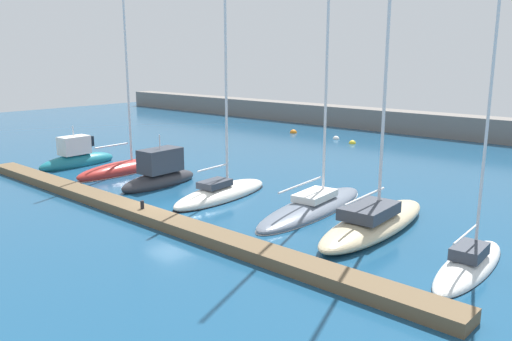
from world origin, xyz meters
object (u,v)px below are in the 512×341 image
object	(u,v)px
sailboat_sand_sixth	(374,220)
sailboat_slate_fifth	(313,205)
motorboat_charcoal_third	(160,174)
motorboat_teal_nearest	(77,158)
mooring_buoy_yellow	(352,144)
dock_bollard	(142,205)
sailboat_ivory_fourth	(221,193)
sailboat_red_second	(122,168)
mooring_buoy_orange	(293,133)
mooring_buoy_white	(336,139)
sailboat_white_seventh	(469,264)

from	to	relation	value
sailboat_sand_sixth	sailboat_slate_fifth	bearing A→B (deg)	75.12
sailboat_slate_fifth	motorboat_charcoal_third	bearing A→B (deg)	94.94
motorboat_teal_nearest	mooring_buoy_yellow	size ratio (longest dim) A/B	9.59
dock_bollard	sailboat_ivory_fourth	bearing A→B (deg)	88.31
sailboat_red_second	mooring_buoy_orange	xyz separation A→B (m)	(-3.23, 24.68, -0.40)
motorboat_teal_nearest	sailboat_sand_sixth	size ratio (longest dim) A/B	0.34
motorboat_teal_nearest	sailboat_ivory_fourth	bearing A→B (deg)	-89.29
sailboat_sand_sixth	mooring_buoy_white	distance (m)	29.20
sailboat_red_second	sailboat_sand_sixth	bearing A→B (deg)	-90.76
mooring_buoy_white	dock_bollard	xyz separation A→B (m)	(7.35, -29.72, 0.74)
mooring_buoy_orange	dock_bollard	size ratio (longest dim) A/B	1.81
mooring_buoy_white	mooring_buoy_yellow	size ratio (longest dim) A/B	0.99
motorboat_teal_nearest	mooring_buoy_white	size ratio (longest dim) A/B	9.70
motorboat_teal_nearest	mooring_buoy_orange	world-z (taller)	motorboat_teal_nearest
motorboat_charcoal_third	sailboat_slate_fifth	bearing A→B (deg)	-81.86
sailboat_white_seventh	sailboat_slate_fifth	bearing A→B (deg)	72.33
sailboat_sand_sixth	mooring_buoy_white	bearing A→B (deg)	33.65
motorboat_teal_nearest	dock_bollard	size ratio (longest dim) A/B	15.01
motorboat_teal_nearest	mooring_buoy_yellow	xyz separation A→B (m)	(10.64, 23.72, -0.57)
motorboat_charcoal_third	sailboat_white_seventh	bearing A→B (deg)	-93.74
sailboat_white_seventh	dock_bollard	distance (m)	16.36
sailboat_red_second	mooring_buoy_white	distance (m)	24.39
sailboat_slate_fifth	mooring_buoy_orange	world-z (taller)	sailboat_slate_fifth
sailboat_red_second	sailboat_white_seventh	distance (m)	25.76
sailboat_ivory_fourth	mooring_buoy_orange	distance (m)	27.96
motorboat_teal_nearest	sailboat_ivory_fourth	world-z (taller)	sailboat_ivory_fourth
motorboat_charcoal_third	mooring_buoy_orange	size ratio (longest dim) A/B	7.74
mooring_buoy_white	sailboat_red_second	bearing A→B (deg)	-96.63
sailboat_sand_sixth	mooring_buoy_orange	size ratio (longest dim) A/B	24.15
sailboat_red_second	mooring_buoy_white	xyz separation A→B (m)	(2.81, 24.22, -0.40)
sailboat_red_second	dock_bollard	distance (m)	11.56
mooring_buoy_yellow	sailboat_slate_fifth	bearing A→B (deg)	-63.50
mooring_buoy_orange	sailboat_red_second	bearing A→B (deg)	-82.55
motorboat_teal_nearest	sailboat_slate_fifth	world-z (taller)	sailboat_slate_fifth
motorboat_charcoal_third	dock_bollard	distance (m)	7.25
sailboat_sand_sixth	mooring_buoy_orange	world-z (taller)	sailboat_sand_sixth
sailboat_red_second	mooring_buoy_orange	bearing A→B (deg)	3.97
sailboat_white_seventh	motorboat_charcoal_third	bearing A→B (deg)	85.83
motorboat_teal_nearest	sailboat_white_seventh	size ratio (longest dim) A/B	0.51
mooring_buoy_white	motorboat_charcoal_third	bearing A→B (deg)	-84.82
dock_bollard	sailboat_slate_fifth	bearing A→B (deg)	51.08
sailboat_red_second	motorboat_charcoal_third	world-z (taller)	sailboat_red_second
dock_bollard	motorboat_teal_nearest	bearing A→B (deg)	162.88
sailboat_slate_fifth	dock_bollard	xyz separation A→B (m)	(-5.94, -7.35, 0.42)
motorboat_charcoal_third	mooring_buoy_yellow	xyz separation A→B (m)	(0.56, 23.27, -0.78)
sailboat_sand_sixth	sailboat_white_seventh	bearing A→B (deg)	-109.83
sailboat_ivory_fourth	dock_bollard	size ratio (longest dim) A/B	29.90
sailboat_slate_fifth	mooring_buoy_yellow	distance (m)	23.53
sailboat_sand_sixth	sailboat_white_seventh	distance (m)	5.50
sailboat_red_second	motorboat_charcoal_third	size ratio (longest dim) A/B	2.34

